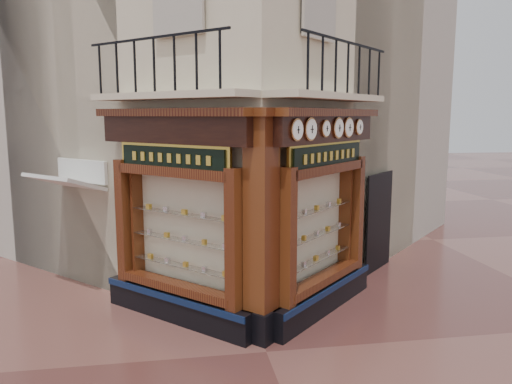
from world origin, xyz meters
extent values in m
plane|color=#522A26|center=(0.00, 0.00, 0.00)|extent=(80.00, 80.00, 0.00)
cube|color=beige|center=(0.00, 6.16, 6.00)|extent=(11.31, 11.31, 12.00)
cube|color=#B1A99A|center=(-2.47, 8.63, 5.50)|extent=(11.31, 11.31, 11.00)
cube|color=#B1A99A|center=(2.47, 8.63, 5.50)|extent=(11.31, 11.31, 11.00)
cube|color=black|center=(-1.44, 1.54, 0.28)|extent=(2.72, 2.72, 0.55)
cube|color=#0B1939|center=(-1.57, 1.41, 0.49)|extent=(2.50, 2.50, 0.12)
cube|color=#39120A|center=(-0.45, 0.55, 1.77)|extent=(0.37, 0.37, 2.45)
cube|color=#39120A|center=(-2.43, 2.53, 1.77)|extent=(0.37, 0.37, 2.45)
cube|color=#F4E4B8|center=(-1.20, 1.77, 1.75)|extent=(1.80, 1.80, 2.10)
cube|color=black|center=(-1.42, 1.55, 3.60)|extent=(2.69, 2.69, 0.50)
cube|color=#39120A|center=(-1.47, 1.50, 3.91)|extent=(2.86, 2.86, 0.14)
cube|color=black|center=(1.44, 1.54, 0.28)|extent=(2.72, 2.72, 0.55)
cube|color=#0B1939|center=(1.57, 1.41, 0.49)|extent=(2.50, 2.50, 0.12)
cube|color=#39120A|center=(0.45, 0.55, 1.77)|extent=(0.37, 0.37, 2.45)
cube|color=#39120A|center=(2.43, 2.53, 1.77)|extent=(0.37, 0.37, 2.45)
cube|color=#F4E4B8|center=(1.20, 1.77, 1.75)|extent=(1.80, 1.80, 2.10)
cube|color=black|center=(1.42, 1.55, 3.60)|extent=(2.69, 2.69, 0.50)
cube|color=#39120A|center=(1.47, 1.50, 3.91)|extent=(2.86, 2.86, 0.14)
cube|color=black|center=(0.00, 0.50, 0.28)|extent=(0.78, 0.78, 0.55)
cube|color=#39120A|center=(0.00, 0.50, 2.20)|extent=(0.64, 0.64, 3.50)
cube|color=#39120A|center=(0.00, 0.50, 3.91)|extent=(0.85, 0.85, 0.14)
cube|color=beige|center=(-1.48, 1.49, 4.20)|extent=(2.97, 2.97, 0.12)
cube|color=black|center=(-1.72, 1.26, 5.15)|extent=(2.36, 2.36, 0.04)
cube|color=beige|center=(1.48, 1.49, 4.20)|extent=(2.97, 2.97, 0.12)
cube|color=black|center=(1.72, 1.26, 5.15)|extent=(2.36, 2.36, 0.04)
cylinder|color=#AB6C39|center=(0.58, 0.49, 3.62)|extent=(0.30, 0.30, 0.38)
cylinder|color=white|center=(0.60, 0.47, 3.62)|extent=(0.24, 0.24, 0.32)
cube|color=black|center=(0.61, 0.46, 3.62)|extent=(0.02, 0.02, 0.13)
cube|color=black|center=(0.61, 0.46, 3.62)|extent=(0.08, 0.08, 0.01)
cylinder|color=#AB6C39|center=(0.91, 0.81, 3.62)|extent=(0.32, 0.32, 0.41)
cylinder|color=white|center=(0.93, 0.79, 3.62)|extent=(0.26, 0.26, 0.35)
cube|color=black|center=(0.94, 0.78, 3.62)|extent=(0.02, 0.02, 0.14)
cube|color=black|center=(0.94, 0.78, 3.62)|extent=(0.08, 0.08, 0.01)
cylinder|color=#AB6C39|center=(1.30, 1.21, 3.62)|extent=(0.26, 0.26, 0.31)
cylinder|color=white|center=(1.32, 1.19, 3.62)|extent=(0.21, 0.21, 0.27)
cube|color=black|center=(1.33, 1.17, 3.62)|extent=(0.02, 0.02, 0.10)
cube|color=black|center=(1.33, 1.17, 3.62)|extent=(0.06, 0.06, 0.01)
cylinder|color=#AB6C39|center=(1.66, 1.56, 3.62)|extent=(0.32, 0.32, 0.40)
cylinder|color=white|center=(1.68, 1.54, 3.62)|extent=(0.26, 0.26, 0.35)
cube|color=black|center=(1.69, 1.53, 3.62)|extent=(0.02, 0.02, 0.13)
cube|color=black|center=(1.69, 1.53, 3.62)|extent=(0.08, 0.08, 0.01)
cylinder|color=#AB6C39|center=(1.98, 1.88, 3.62)|extent=(0.32, 0.32, 0.40)
cylinder|color=white|center=(2.00, 1.86, 3.62)|extent=(0.26, 0.26, 0.34)
cube|color=black|center=(2.01, 1.85, 3.62)|extent=(0.02, 0.02, 0.13)
cube|color=black|center=(2.01, 1.85, 3.62)|extent=(0.08, 0.08, 0.01)
cylinder|color=#AB6C39|center=(2.33, 2.23, 3.62)|extent=(0.27, 0.27, 0.33)
cylinder|color=white|center=(2.35, 2.21, 3.62)|extent=(0.21, 0.21, 0.28)
cube|color=black|center=(2.36, 2.20, 3.62)|extent=(0.02, 0.02, 0.11)
cube|color=black|center=(2.36, 2.20, 3.62)|extent=(0.07, 0.07, 0.01)
cube|color=gold|center=(-1.45, 1.53, 3.10)|extent=(1.95, 1.95, 0.52)
cube|color=black|center=(-1.48, 1.50, 3.10)|extent=(1.82, 1.82, 0.39)
cube|color=gold|center=(1.45, 1.53, 3.10)|extent=(2.03, 2.03, 0.54)
cube|color=black|center=(1.48, 1.50, 3.10)|extent=(1.89, 1.89, 0.41)
camera|label=1|loc=(-1.43, -7.58, 3.86)|focal=35.00mm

